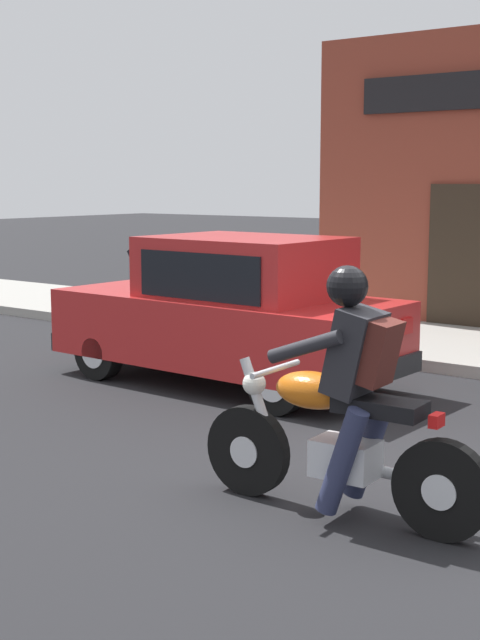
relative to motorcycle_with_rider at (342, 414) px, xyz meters
name	(u,v)px	position (x,y,z in m)	size (l,w,h in m)	color
ground_plane	(443,490)	(0.84, -0.33, -0.68)	(80.00, 80.00, 0.00)	black
sidewalk_curb	(383,339)	(5.66, 2.67, -0.61)	(2.60, 22.00, 0.14)	#9E9B93
motorcycle_with_rider	(342,414)	(0.00, 0.00, 0.00)	(0.56, 2.02, 1.62)	black
car_hatchback	(231,313)	(2.60, 2.87, 0.09)	(1.75, 3.83, 1.57)	black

